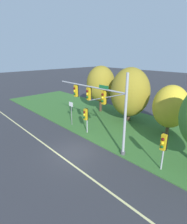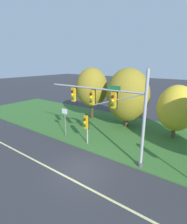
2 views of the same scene
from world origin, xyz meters
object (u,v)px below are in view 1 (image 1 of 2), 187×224
pedestrian_signal_near_kerb (86,116)px  tree_left_of_mast (130,92)px  traffic_signal_mast (101,101)px  tree_nearest_road (101,84)px  pedestrian_signal_further_along (163,144)px  tree_behind_signpost (170,107)px  route_sign_post (71,110)px

pedestrian_signal_near_kerb → tree_left_of_mast: 6.96m
traffic_signal_mast → pedestrian_signal_near_kerb: 3.55m
traffic_signal_mast → tree_nearest_road: 10.15m
tree_left_of_mast → pedestrian_signal_near_kerb: bearing=-97.3°
traffic_signal_mast → tree_left_of_mast: (-1.85, 7.20, -0.50)m
pedestrian_signal_further_along → tree_behind_signpost: bearing=111.2°
traffic_signal_mast → tree_nearest_road: traffic_signal_mast is taller
pedestrian_signal_near_kerb → route_sign_post: size_ratio=0.97×
tree_left_of_mast → tree_behind_signpost: size_ratio=1.28×
route_sign_post → pedestrian_signal_further_along: bearing=-2.4°
traffic_signal_mast → pedestrian_signal_near_kerb: traffic_signal_mast is taller
tree_nearest_road → pedestrian_signal_further_along: bearing=-27.8°
pedestrian_signal_further_along → route_sign_post: pedestrian_signal_further_along is taller
tree_left_of_mast → tree_behind_signpost: (5.35, -0.18, -0.70)m
tree_nearest_road → tree_behind_signpost: tree_nearest_road is taller
traffic_signal_mast → tree_left_of_mast: size_ratio=1.33×
pedestrian_signal_further_along → route_sign_post: 11.82m
pedestrian_signal_near_kerb → tree_behind_signpost: (6.21, 6.50, 1.04)m
route_sign_post → tree_left_of_mast: 7.72m
traffic_signal_mast → pedestrian_signal_further_along: 6.46m
traffic_signal_mast → pedestrian_signal_near_kerb: (-2.70, 0.52, -2.24)m
traffic_signal_mast → pedestrian_signal_further_along: size_ratio=3.00×
pedestrian_signal_further_along → route_sign_post: (-11.80, 0.49, -0.28)m
pedestrian_signal_further_along → tree_nearest_road: size_ratio=0.45×
tree_nearest_road → pedestrian_signal_near_kerb: bearing=-56.9°
route_sign_post → tree_behind_signpost: (9.20, 6.24, 1.16)m
route_sign_post → tree_left_of_mast: bearing=59.1°
traffic_signal_mast → pedestrian_signal_near_kerb: size_ratio=3.19×
tree_left_of_mast → traffic_signal_mast: bearing=-75.6°
pedestrian_signal_near_kerb → route_sign_post: route_sign_post is taller
traffic_signal_mast → pedestrian_signal_further_along: traffic_signal_mast is taller
traffic_signal_mast → tree_behind_signpost: 7.94m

